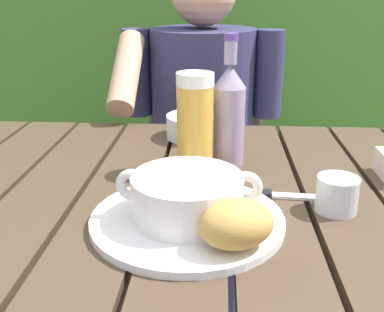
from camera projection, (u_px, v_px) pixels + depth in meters
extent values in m
cube|color=#463727|center=(39.00, 209.00, 0.77)|extent=(0.12, 0.90, 0.04)
cube|color=#463727|center=(114.00, 211.00, 0.76)|extent=(0.12, 0.90, 0.04)
cube|color=#463727|center=(190.00, 213.00, 0.76)|extent=(0.12, 0.90, 0.04)
cube|color=#463727|center=(268.00, 215.00, 0.75)|extent=(0.12, 0.90, 0.04)
cube|color=#463727|center=(347.00, 217.00, 0.74)|extent=(0.12, 0.90, 0.04)
cube|color=#463727|center=(201.00, 157.00, 1.17)|extent=(1.10, 0.03, 0.08)
cube|color=#463727|center=(14.00, 261.00, 1.30)|extent=(0.06, 0.06, 0.73)
cube|color=#3D7128|center=(212.00, 21.00, 2.28)|extent=(3.23, 0.60, 1.87)
cylinder|color=#4C3823|center=(58.00, 47.00, 2.53)|extent=(0.10, 0.10, 1.56)
cylinder|color=#4C3823|center=(146.00, 11.00, 2.43)|extent=(0.10, 0.10, 1.95)
cylinder|color=#43392A|center=(261.00, 271.00, 1.51)|extent=(0.04, 0.04, 0.44)
cylinder|color=#43392A|center=(140.00, 267.00, 1.54)|extent=(0.04, 0.04, 0.44)
cylinder|color=#43392A|center=(253.00, 213.00, 1.90)|extent=(0.04, 0.04, 0.44)
cylinder|color=#43392A|center=(156.00, 210.00, 1.92)|extent=(0.04, 0.04, 0.44)
cube|color=#43392A|center=(203.00, 181.00, 1.64)|extent=(0.44, 0.45, 0.02)
cylinder|color=#43392A|center=(259.00, 103.00, 1.74)|extent=(0.04, 0.04, 0.50)
cylinder|color=#43392A|center=(153.00, 102.00, 1.76)|extent=(0.04, 0.04, 0.50)
cube|color=#43392A|center=(205.00, 121.00, 1.77)|extent=(0.41, 0.02, 0.04)
cube|color=#43392A|center=(206.00, 90.00, 1.73)|extent=(0.41, 0.02, 0.04)
cube|color=#43392A|center=(206.00, 57.00, 1.69)|extent=(0.41, 0.02, 0.04)
cylinder|color=#302F53|center=(226.00, 285.00, 1.43)|extent=(0.11, 0.11, 0.45)
cylinder|color=#302F53|center=(228.00, 189.00, 1.42)|extent=(0.13, 0.40, 0.13)
cylinder|color=#302F53|center=(172.00, 283.00, 1.44)|extent=(0.11, 0.11, 0.45)
cylinder|color=#302F53|center=(174.00, 187.00, 1.43)|extent=(0.13, 0.40, 0.13)
cylinder|color=#302F53|center=(202.00, 106.00, 1.44)|extent=(0.32, 0.32, 0.47)
cylinder|color=#302F53|center=(269.00, 74.00, 1.37)|extent=(0.08, 0.08, 0.26)
cylinder|color=#302F53|center=(137.00, 73.00, 1.39)|extent=(0.08, 0.08, 0.26)
cylinder|color=tan|center=(126.00, 72.00, 1.23)|extent=(0.07, 0.25, 0.21)
cylinder|color=white|center=(189.00, 219.00, 0.69)|extent=(0.29, 0.29, 0.01)
cylinder|color=white|center=(189.00, 196.00, 0.67)|extent=(0.17, 0.17, 0.06)
cylinder|color=#9D4A28|center=(189.00, 187.00, 0.67)|extent=(0.15, 0.15, 0.01)
torus|color=white|center=(133.00, 185.00, 0.67)|extent=(0.05, 0.01, 0.05)
torus|color=white|center=(245.00, 188.00, 0.66)|extent=(0.05, 0.01, 0.05)
ellipsoid|color=tan|center=(237.00, 224.00, 0.59)|extent=(0.12, 0.11, 0.06)
cylinder|color=gold|center=(195.00, 129.00, 0.86)|extent=(0.07, 0.07, 0.16)
cylinder|color=white|center=(195.00, 79.00, 0.82)|extent=(0.07, 0.07, 0.02)
cylinder|color=gray|center=(229.00, 126.00, 0.89)|extent=(0.06, 0.06, 0.15)
cone|color=gray|center=(230.00, 76.00, 0.86)|extent=(0.06, 0.06, 0.04)
cylinder|color=gray|center=(231.00, 52.00, 0.84)|extent=(0.02, 0.02, 0.04)
cylinder|color=#5D3A98|center=(231.00, 37.00, 0.83)|extent=(0.03, 0.03, 0.01)
cylinder|color=silver|center=(337.00, 194.00, 0.72)|extent=(0.07, 0.07, 0.06)
cube|color=silver|center=(291.00, 196.00, 0.77)|extent=(0.12, 0.03, 0.00)
cube|color=black|center=(252.00, 193.00, 0.77)|extent=(0.07, 0.02, 0.01)
cylinder|color=white|center=(196.00, 126.00, 1.07)|extent=(0.14, 0.14, 0.05)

